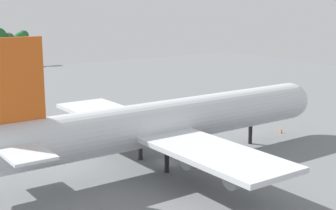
{
  "coord_description": "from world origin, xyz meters",
  "views": [
    {
      "loc": [
        -43.52,
        -61.02,
        25.24
      ],
      "look_at": [
        0.0,
        0.0,
        9.44
      ],
      "focal_mm": 52.29,
      "sensor_mm": 36.0,
      "label": 1
    }
  ],
  "objects": [
    {
      "name": "ground_plane",
      "position": [
        0.0,
        0.0,
        0.0
      ],
      "size": [
        254.01,
        254.01,
        0.0
      ],
      "primitive_type": "plane",
      "color": "slate"
    },
    {
      "name": "cargo_airplane",
      "position": [
        -0.09,
        0.0,
        6.68
      ],
      "size": [
        63.5,
        52.06,
        20.97
      ],
      "color": "silver",
      "rests_on": "ground_plane"
    },
    {
      "name": "safety_cone_nose",
      "position": [
        28.58,
        1.7,
        0.42
      ],
      "size": [
        0.59,
        0.59,
        0.85
      ],
      "primitive_type": "cone",
      "color": "orange",
      "rests_on": "ground_plane"
    }
  ]
}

